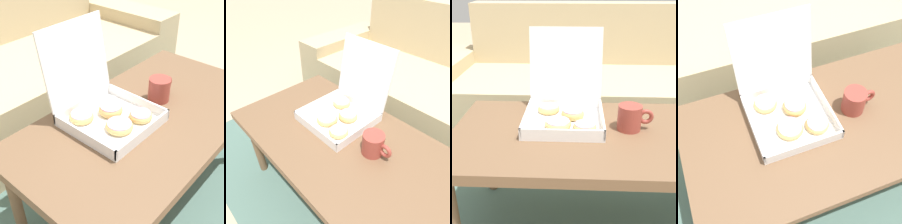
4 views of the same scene
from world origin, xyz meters
TOP-DOWN VIEW (x-y plane):
  - ground_plane at (0.00, 0.00)m, footprint 12.00×12.00m
  - area_rug at (0.00, 0.30)m, footprint 2.28×1.95m
  - couch at (0.00, 0.82)m, footprint 2.16×0.84m
  - coffee_table at (0.00, -0.15)m, footprint 1.13×0.60m
  - pastry_box at (-0.13, -0.04)m, footprint 0.31×0.36m
  - coffee_mug at (0.12, -0.12)m, footprint 0.14×0.09m

SIDE VIEW (x-z plane):
  - ground_plane at x=0.00m, z-range 0.00..0.00m
  - area_rug at x=0.00m, z-range 0.00..0.01m
  - couch at x=0.00m, z-range -0.14..0.71m
  - coffee_table at x=0.00m, z-range 0.19..0.66m
  - coffee_mug at x=0.12m, z-range 0.47..0.57m
  - pastry_box at x=-0.13m, z-range 0.35..0.71m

